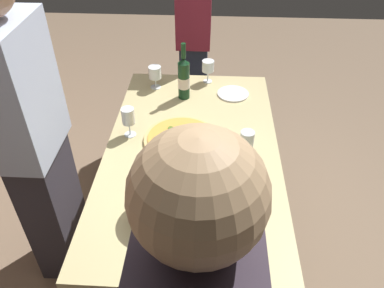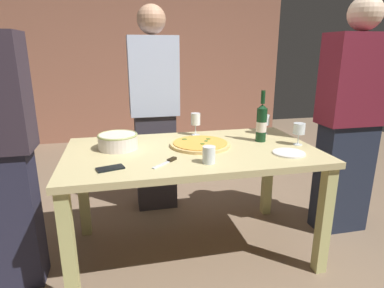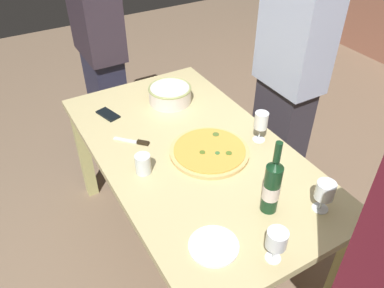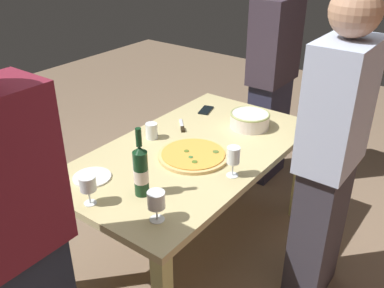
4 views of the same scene
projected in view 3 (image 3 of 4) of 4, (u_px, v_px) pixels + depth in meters
name	position (u px, v px, depth m)	size (l,w,h in m)	color
ground_plane	(192.00, 242.00, 2.43)	(8.00, 8.00, 0.00)	#7E6650
dining_table	(192.00, 163.00, 2.03)	(1.60, 0.90, 0.75)	tan
pizza	(210.00, 151.00, 1.94)	(0.40, 0.40, 0.03)	#DCB36D
serving_bowl	(170.00, 94.00, 2.30)	(0.26, 0.26, 0.10)	silver
wine_bottle	(272.00, 186.00, 1.57)	(0.07, 0.07, 0.36)	#13381D
wine_glass_near_pizza	(277.00, 240.00, 1.39)	(0.08, 0.08, 0.15)	white
wine_glass_by_bottle	(261.00, 122.00, 1.96)	(0.07, 0.07, 0.17)	white
wine_glass_far_left	(325.00, 192.00, 1.59)	(0.08, 0.08, 0.15)	white
cup_amber	(143.00, 164.00, 1.80)	(0.07, 0.07, 0.10)	white
side_plate	(214.00, 246.00, 1.49)	(0.20, 0.20, 0.01)	white
cell_phone	(108.00, 114.00, 2.21)	(0.07, 0.14, 0.01)	black
pizza_knife	(136.00, 142.00, 2.01)	(0.16, 0.15, 0.02)	silver
person_host	(100.00, 50.00, 2.64)	(0.43, 0.24, 1.69)	#28283D
person_guest_right	(289.00, 79.00, 2.29)	(0.40, 0.24, 1.71)	#35313B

